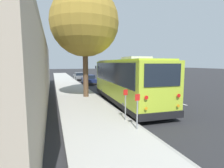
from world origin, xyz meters
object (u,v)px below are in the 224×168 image
object	(u,v)px
street_tree	(84,18)
sign_post_far	(125,104)
parked_sedan_navy	(89,80)
sign_post_near	(137,111)
shuttle_bus	(126,79)
parked_sedan_gray	(79,76)

from	to	relation	value
street_tree	sign_post_far	xyz separation A→B (m)	(-6.94, -0.72, -5.70)
parked_sedan_navy	sign_post_near	distance (m)	18.18
shuttle_bus	sign_post_far	size ratio (longest dim) A/B	6.39
parked_sedan_navy	sign_post_near	size ratio (longest dim) A/B	2.81
parked_sedan_gray	street_tree	distance (m)	17.95
parked_sedan_gray	sign_post_far	size ratio (longest dim) A/B	3.04
shuttle_bus	sign_post_near	xyz separation A→B (m)	(-5.25, 1.76, -0.86)
sign_post_far	sign_post_near	bearing A→B (deg)	180.00
shuttle_bus	sign_post_far	xyz separation A→B (m)	(-3.98, 1.76, -0.86)
parked_sedan_navy	sign_post_near	bearing A→B (deg)	176.05
parked_sedan_navy	parked_sedan_gray	bearing A→B (deg)	4.16
street_tree	parked_sedan_navy	bearing A→B (deg)	-13.01
street_tree	sign_post_far	bearing A→B (deg)	-174.11
street_tree	parked_sedan_gray	bearing A→B (deg)	-6.47
shuttle_bus	parked_sedan_gray	size ratio (longest dim) A/B	2.10
parked_sedan_navy	sign_post_far	xyz separation A→B (m)	(-16.83, 1.57, 0.34)
parked_sedan_gray	sign_post_near	xyz separation A→B (m)	(-25.00, 1.19, 0.33)
parked_sedan_gray	sign_post_far	distance (m)	23.77
street_tree	sign_post_far	distance (m)	9.01
shuttle_bus	parked_sedan_navy	distance (m)	12.91
parked_sedan_gray	street_tree	size ratio (longest dim) A/B	0.48
sign_post_far	street_tree	bearing A→B (deg)	5.89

